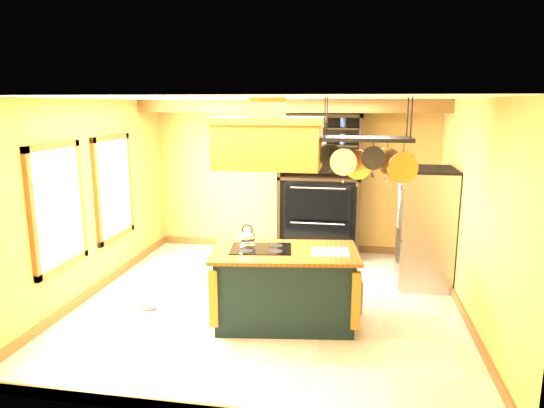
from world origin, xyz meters
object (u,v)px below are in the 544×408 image
(kitchen_island, at_px, (285,286))
(pot_rack, at_px, (367,150))
(refrigerator, at_px, (425,230))
(hutch, at_px, (319,203))
(range_hood, at_px, (268,140))

(kitchen_island, relative_size, pot_rack, 1.68)
(kitchen_island, bearing_deg, pot_rack, -7.65)
(kitchen_island, xyz_separation_m, pot_rack, (0.92, -0.00, 1.66))
(pot_rack, relative_size, refrigerator, 0.65)
(pot_rack, height_order, refrigerator, pot_rack)
(kitchen_island, height_order, hutch, hutch)
(pot_rack, bearing_deg, hutch, 104.41)
(pot_rack, bearing_deg, refrigerator, 61.23)
(range_hood, xyz_separation_m, hutch, (0.40, 2.79, -1.29))
(refrigerator, xyz_separation_m, hutch, (-1.63, 1.14, 0.12))
(range_hood, relative_size, hutch, 0.51)
(range_hood, xyz_separation_m, pot_rack, (1.11, 0.00, -0.10))
(range_hood, distance_m, hutch, 3.10)
(hutch, bearing_deg, kitchen_island, -94.05)
(range_hood, height_order, hutch, range_hood)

